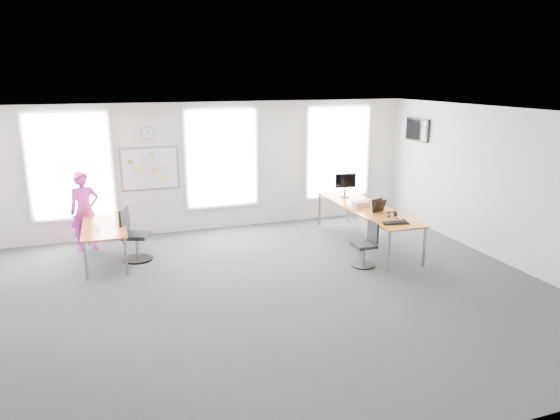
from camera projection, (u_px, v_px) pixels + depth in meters
name	position (u px, v px, depth m)	size (l,w,h in m)	color
floor	(259.00, 294.00, 8.41)	(10.00, 10.00, 0.00)	#242529
ceiling	(257.00, 114.00, 7.64)	(10.00, 10.00, 0.00)	silver
wall_back	(209.00, 167.00, 11.68)	(10.00, 10.00, 0.00)	silver
wall_front	(389.00, 319.00, 4.37)	(10.00, 10.00, 0.00)	silver
wall_right	(507.00, 187.00, 9.60)	(10.00, 10.00, 0.00)	silver
window_left	(70.00, 166.00, 10.65)	(1.60, 0.06, 2.20)	silver
window_mid	(222.00, 158.00, 11.69)	(1.60, 0.06, 2.20)	silver
window_right	(338.00, 152.00, 12.64)	(1.60, 0.06, 2.20)	silver
desk_right	(366.00, 209.00, 10.82)	(0.90, 3.36, 0.82)	#CE5520
desk_left	(104.00, 227.00, 9.83)	(0.81, 2.04, 0.74)	#CE5520
chair_right	(366.00, 247.00, 9.60)	(0.47, 0.47, 0.87)	black
chair_left	(133.00, 238.00, 9.88)	(0.62, 0.62, 1.06)	black
person	(85.00, 211.00, 10.41)	(0.61, 0.40, 1.67)	#DA31B2
whiteboard	(150.00, 169.00, 11.21)	(1.20, 0.03, 0.90)	silver
wall_clock	(148.00, 133.00, 11.00)	(0.30, 0.30, 0.04)	gray
tv	(417.00, 130.00, 12.12)	(0.06, 0.90, 0.55)	black
keyboard	(395.00, 223.00, 9.60)	(0.50, 0.18, 0.02)	black
mouse	(404.00, 220.00, 9.73)	(0.08, 0.12, 0.05)	black
lens_cap	(398.00, 219.00, 9.90)	(0.06, 0.06, 0.01)	black
headphones	(392.00, 214.00, 10.04)	(0.20, 0.10, 0.12)	black
laptop_sleeve	(379.00, 206.00, 10.38)	(0.34, 0.27, 0.27)	black
paper_stack	(361.00, 204.00, 10.82)	(0.32, 0.24, 0.11)	beige
monitor	(345.00, 183.00, 11.60)	(0.51, 0.21, 0.56)	black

